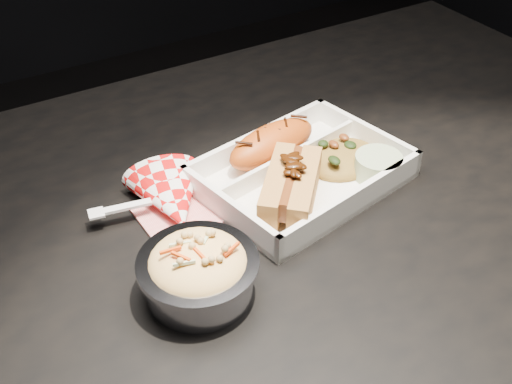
% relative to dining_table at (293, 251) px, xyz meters
% --- Properties ---
extents(dining_table, '(1.20, 0.80, 0.75)m').
position_rel_dining_table_xyz_m(dining_table, '(0.00, 0.00, 0.00)').
color(dining_table, black).
rests_on(dining_table, ground).
extents(food_tray, '(0.28, 0.22, 0.04)m').
position_rel_dining_table_xyz_m(food_tray, '(0.02, 0.02, 0.10)').
color(food_tray, white).
rests_on(food_tray, dining_table).
extents(fried_pastry, '(0.15, 0.08, 0.05)m').
position_rel_dining_table_xyz_m(fried_pastry, '(0.01, 0.08, 0.12)').
color(fried_pastry, '#BD4C12').
rests_on(fried_pastry, food_tray).
extents(hotdog, '(0.13, 0.13, 0.06)m').
position_rel_dining_table_xyz_m(hotdog, '(-0.02, -0.01, 0.12)').
color(hotdog, '#B97E3F').
rests_on(hotdog, food_tray).
extents(fried_rice_mound, '(0.12, 0.10, 0.03)m').
position_rel_dining_table_xyz_m(fried_rice_mound, '(0.09, 0.02, 0.11)').
color(fried_rice_mound, olive).
rests_on(fried_rice_mound, food_tray).
extents(cupcake_liner, '(0.06, 0.06, 0.03)m').
position_rel_dining_table_xyz_m(cupcake_liner, '(0.11, -0.02, 0.11)').
color(cupcake_liner, '#A5B88B').
rests_on(cupcake_liner, food_tray).
extents(foil_coleslaw_cup, '(0.13, 0.13, 0.07)m').
position_rel_dining_table_xyz_m(foil_coleslaw_cup, '(-0.17, -0.08, 0.12)').
color(foil_coleslaw_cup, silver).
rests_on(foil_coleslaw_cup, dining_table).
extents(napkin_fork, '(0.17, 0.13, 0.10)m').
position_rel_dining_table_xyz_m(napkin_fork, '(-0.14, 0.06, 0.11)').
color(napkin_fork, red).
rests_on(napkin_fork, dining_table).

